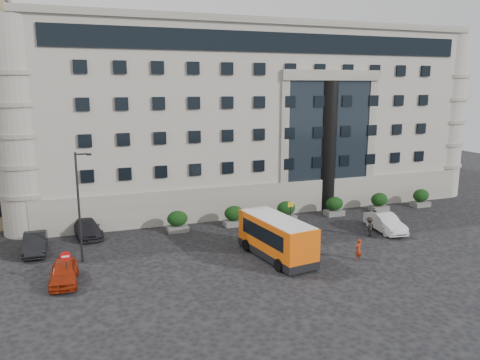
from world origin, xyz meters
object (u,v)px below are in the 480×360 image
object	(u,v)px
hedge_c	(286,211)
pedestrian_b	(374,220)
street_lamp	(80,203)
minibus	(276,236)
red_truck	(19,203)
pedestrian_a	(358,249)
hedge_d	(334,206)
white_taxi	(385,223)
pedestrian_c	(369,227)
hedge_a	(177,221)
parked_car_c	(87,228)
parked_car_b	(35,243)
parked_car_a	(64,272)
bus_stop_sign	(291,211)
hedge_b	(234,216)
parked_car_d	(49,218)
hedge_f	(421,198)
hedge_e	(379,202)

from	to	relation	value
hedge_c	pedestrian_b	world-z (taller)	hedge_c
street_lamp	minibus	size ratio (longest dim) A/B	1.06
red_truck	pedestrian_a	distance (m)	32.14
hedge_d	white_taxi	bearing A→B (deg)	-76.51
pedestrian_c	white_taxi	bearing A→B (deg)	178.57
hedge_a	red_truck	world-z (taller)	red_truck
hedge_d	parked_car_c	bearing A→B (deg)	176.60
red_truck	parked_car_b	xyz separation A→B (m)	(2.15, -11.36, -0.64)
parked_car_b	parked_car_c	bearing A→B (deg)	37.39
hedge_c	pedestrian_c	bearing A→B (deg)	-55.65
parked_car_a	pedestrian_a	xyz separation A→B (m)	(20.20, -2.82, 0.07)
bus_stop_sign	parked_car_b	bearing A→B (deg)	176.73
hedge_b	pedestrian_a	bearing A→B (deg)	-62.31
hedge_c	parked_car_d	xyz separation A→B (m)	(-21.07, 5.70, -0.24)
street_lamp	parked_car_c	xyz separation A→B (m)	(0.44, 6.17, -3.65)
parked_car_c	pedestrian_b	size ratio (longest dim) A/B	2.95
minibus	parked_car_d	bearing A→B (deg)	130.08
hedge_f	bus_stop_sign	size ratio (longest dim) A/B	0.73
hedge_b	parked_car_a	distance (m)	16.59
white_taxi	hedge_a	bearing A→B (deg)	166.38
hedge_a	hedge_c	xyz separation A→B (m)	(10.40, 0.00, 0.00)
parked_car_b	parked_car_c	size ratio (longest dim) A/B	0.92
hedge_b	hedge_c	size ratio (longest dim) A/B	1.00
hedge_a	pedestrian_b	bearing A→B (deg)	-16.86
hedge_a	hedge_c	bearing A→B (deg)	0.00
parked_car_c	pedestrian_c	world-z (taller)	pedestrian_c
hedge_c	hedge_f	size ratio (longest dim) A/B	1.00
hedge_f	bus_stop_sign	bearing A→B (deg)	-170.37
pedestrian_b	parked_car_a	bearing A→B (deg)	-12.05
hedge_a	parked_car_b	world-z (taller)	hedge_a
bus_stop_sign	minibus	distance (m)	7.11
hedge_b	pedestrian_a	world-z (taller)	hedge_b
hedge_c	white_taxi	size ratio (longest dim) A/B	0.38
pedestrian_a	parked_car_b	bearing A→B (deg)	-42.83
bus_stop_sign	parked_car_b	size ratio (longest dim) A/B	0.55
pedestrian_b	white_taxi	bearing A→B (deg)	94.95
minibus	pedestrian_a	xyz separation A→B (m)	(5.49, -2.37, -0.89)
parked_car_a	pedestrian_b	xyz separation A→B (m)	(25.79, 3.22, 0.13)
parked_car_c	pedestrian_b	bearing A→B (deg)	-23.83
parked_car_a	parked_car_d	distance (m)	14.03
parked_car_a	parked_car_c	size ratio (longest dim) A/B	0.84
hedge_b	hedge_e	bearing A→B (deg)	0.00
hedge_e	red_truck	distance (m)	35.63
white_taxi	parked_car_b	bearing A→B (deg)	177.03
hedge_f	red_truck	distance (m)	40.66
parked_car_a	red_truck	bearing A→B (deg)	106.29
bus_stop_sign	parked_car_c	world-z (taller)	bus_stop_sign
hedge_d	pedestrian_b	xyz separation A→B (m)	(0.99, -5.03, -0.09)
parked_car_c	white_taxi	distance (m)	25.65
hedge_f	parked_car_c	bearing A→B (deg)	177.66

